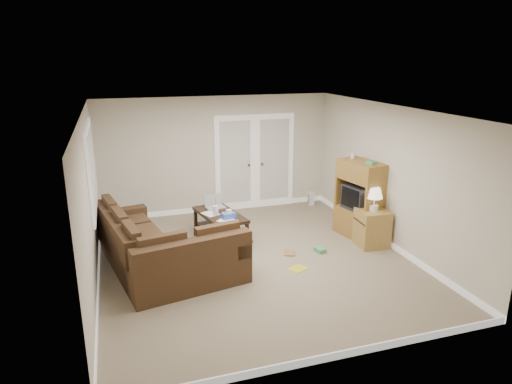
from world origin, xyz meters
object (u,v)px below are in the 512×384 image
object	(u,v)px
sectional_sofa	(157,252)
coffee_table	(220,224)
tv_armoire	(360,199)
side_cabinet	(372,225)

from	to	relation	value
sectional_sofa	coffee_table	bearing A→B (deg)	28.03
sectional_sofa	tv_armoire	distance (m)	3.82
tv_armoire	coffee_table	bearing A→B (deg)	154.08
sectional_sofa	tv_armoire	xyz separation A→B (m)	(3.78, 0.36, 0.41)
sectional_sofa	side_cabinet	size ratio (longest dim) A/B	2.59
coffee_table	side_cabinet	xyz separation A→B (m)	(2.53, -1.15, 0.12)
coffee_table	sectional_sofa	bearing A→B (deg)	-152.30
coffee_table	tv_armoire	xyz separation A→B (m)	(2.52, -0.67, 0.46)
coffee_table	side_cabinet	distance (m)	2.78
side_cabinet	coffee_table	bearing A→B (deg)	159.51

